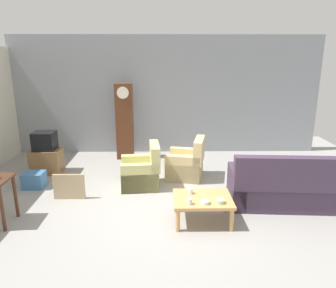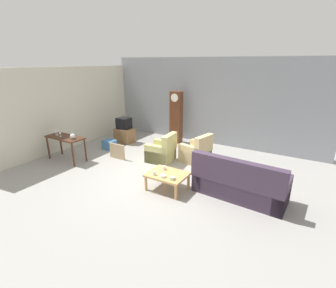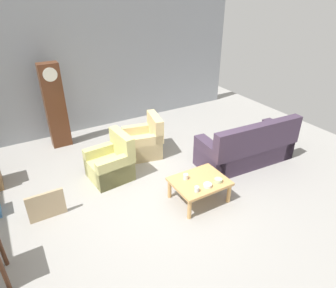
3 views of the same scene
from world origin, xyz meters
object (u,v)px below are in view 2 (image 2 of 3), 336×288
armchair_olive_near (162,152)px  cup_blue_rimmed (154,173)px  coffee_table_wood (167,176)px  cup_white_porcelain (164,168)px  glass_dome_cloche (73,136)px  bowl_shallow_green (172,178)px  wine_glass_tall (56,131)px  tv_crt (124,123)px  couch_floral (239,184)px  storage_box_blue (109,145)px  console_table_dark (65,140)px  wine_glass_mid (57,131)px  framed_picture_leaning (117,151)px  wine_glass_short (60,133)px  tv_stand_cabinet (125,135)px  armchair_olive_far (196,153)px  bowl_white_stacked (163,176)px  grandfather_clock (176,117)px

armchair_olive_near → cup_blue_rimmed: (0.86, -1.71, 0.16)m
coffee_table_wood → cup_white_porcelain: 0.27m
glass_dome_cloche → bowl_shallow_green: glass_dome_cloche is taller
wine_glass_tall → tv_crt: bearing=70.7°
coffee_table_wood → couch_floral: bearing=17.6°
storage_box_blue → cup_blue_rimmed: (3.12, -1.69, 0.30)m
coffee_table_wood → wine_glass_tall: (-4.21, -0.02, 0.55)m
console_table_dark → wine_glass_mid: wine_glass_mid is taller
console_table_dark → framed_picture_leaning: 1.66m
tv_crt → wine_glass_short: size_ratio=2.58×
glass_dome_cloche → wine_glass_short: bearing=-173.9°
tv_stand_cabinet → storage_box_blue: tv_stand_cabinet is taller
cup_white_porcelain → wine_glass_short: wine_glass_short is taller
armchair_olive_near → coffee_table_wood: 1.84m
bowl_shallow_green → wine_glass_mid: wine_glass_mid is taller
armchair_olive_near → bowl_shallow_green: size_ratio=6.49×
coffee_table_wood → framed_picture_leaning: 2.61m
armchair_olive_far → cup_blue_rimmed: size_ratio=9.75×
coffee_table_wood → console_table_dark: bearing=-179.5°
armchair_olive_near → framed_picture_leaning: (-1.36, -0.59, -0.06)m
armchair_olive_near → wine_glass_tall: size_ratio=4.89×
couch_floral → tv_crt: (-5.01, 1.83, 0.42)m
armchair_olive_near → cup_blue_rimmed: size_ratio=9.63×
coffee_table_wood → wine_glass_mid: 4.10m
framed_picture_leaning → bowl_white_stacked: 2.71m
wine_glass_mid → cup_white_porcelain: bearing=3.4°
armchair_olive_near → bowl_shallow_green: 2.16m
tv_crt → grandfather_clock: bearing=31.5°
wine_glass_tall → wine_glass_short: 0.35m
cup_white_porcelain → cup_blue_rimmed: bearing=-95.7°
armchair_olive_far → bowl_shallow_green: size_ratio=6.57×
armchair_olive_near → tv_stand_cabinet: (-2.29, 0.87, -0.02)m
coffee_table_wood → storage_box_blue: coffee_table_wood is taller
glass_dome_cloche → tv_crt: bearing=90.7°
tv_crt → tv_stand_cabinet: bearing=0.0°
tv_crt → wine_glass_mid: 2.52m
cup_white_porcelain → wine_glass_mid: wine_glass_mid is taller
coffee_table_wood → wine_glass_mid: bearing=-179.0°
tv_crt → wine_glass_tall: (-0.83, -2.36, 0.14)m
armchair_olive_near → storage_box_blue: size_ratio=2.16×
couch_floral → console_table_dark: size_ratio=1.66×
coffee_table_wood → glass_dome_cloche: size_ratio=5.93×
console_table_dark → bowl_shallow_green: (4.02, -0.16, -0.22)m
framed_picture_leaning → bowl_white_stacked: (2.47, -1.10, 0.20)m
wine_glass_tall → cup_blue_rimmed: bearing=-3.1°
armchair_olive_far → grandfather_clock: size_ratio=0.47×
armchair_olive_far → framed_picture_leaning: 2.58m
armchair_olive_near → tv_stand_cabinet: 2.45m
storage_box_blue → bowl_white_stacked: bowl_white_stacked is taller
couch_floral → cup_white_porcelain: bearing=-168.9°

